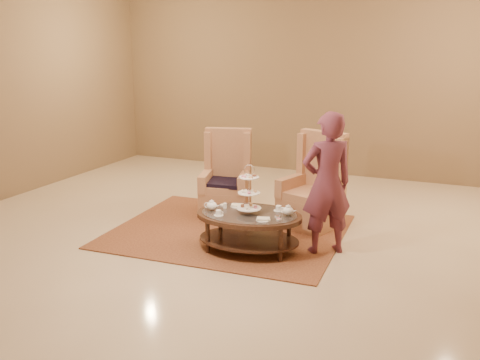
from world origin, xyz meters
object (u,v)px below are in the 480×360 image
at_px(tea_table, 249,220).
at_px(person, 327,184).
at_px(armchair_left, 226,186).
at_px(armchair_right, 314,195).

relative_size(tea_table, person, 0.80).
height_order(tea_table, armchair_left, armchair_left).
height_order(armchair_left, armchair_right, armchair_right).
bearing_deg(armchair_right, person, -49.36).
height_order(armchair_right, person, person).
bearing_deg(person, armchair_right, -104.86).
xyz_separation_m(armchair_right, person, (0.37, -0.88, 0.40)).
relative_size(armchair_left, armchair_right, 0.97).
relative_size(armchair_left, person, 0.73).
xyz_separation_m(armchair_left, person, (1.61, -0.84, 0.41)).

